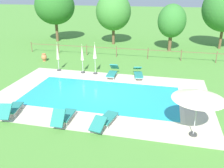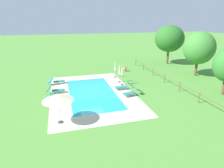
{
  "view_description": "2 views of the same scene",
  "coord_description": "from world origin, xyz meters",
  "px_view_note": "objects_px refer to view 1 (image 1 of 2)",
  "views": [
    {
      "loc": [
        3.71,
        -13.1,
        6.16
      ],
      "look_at": [
        0.57,
        0.5,
        0.6
      ],
      "focal_mm": 38.53,
      "sensor_mm": 36.0,
      "label": 1
    },
    {
      "loc": [
        18.02,
        -2.87,
        7.33
      ],
      "look_at": [
        0.24,
        2.08,
        0.87
      ],
      "focal_mm": 30.08,
      "sensor_mm": 36.0,
      "label": 2
    }
  ],
  "objects_px": {
    "sun_lounger_north_end": "(11,109)",
    "tree_far_west": "(172,21)",
    "patio_umbrella_closed_row_west": "(82,55)",
    "terracotta_urn_near_fence": "(44,57)",
    "patio_umbrella_open_foreground": "(199,95)",
    "tree_west_mid": "(113,12)",
    "sun_lounger_north_near_steps": "(138,73)",
    "patio_umbrella_closed_row_mid_west": "(58,54)",
    "sun_lounger_north_mid": "(105,119)",
    "sun_lounger_north_far": "(113,72)",
    "tree_east_mid": "(55,6)",
    "sun_lounger_south_near_corner": "(64,116)",
    "patio_umbrella_closed_row_centre": "(95,53)"
  },
  "relations": [
    {
      "from": "patio_umbrella_closed_row_mid_west",
      "to": "tree_west_mid",
      "type": "relative_size",
      "value": 0.39
    },
    {
      "from": "sun_lounger_south_near_corner",
      "to": "patio_umbrella_closed_row_centre",
      "type": "xyz_separation_m",
      "value": [
        -0.64,
        7.4,
        1.27
      ]
    },
    {
      "from": "sun_lounger_north_far",
      "to": "sun_lounger_north_end",
      "type": "height_order",
      "value": "sun_lounger_north_end"
    },
    {
      "from": "sun_lounger_north_near_steps",
      "to": "patio_umbrella_closed_row_west",
      "type": "distance_m",
      "value": 4.48
    },
    {
      "from": "tree_east_mid",
      "to": "sun_lounger_north_far",
      "type": "bearing_deg",
      "value": -49.21
    },
    {
      "from": "sun_lounger_north_near_steps",
      "to": "sun_lounger_north_far",
      "type": "distance_m",
      "value": 1.91
    },
    {
      "from": "sun_lounger_north_far",
      "to": "sun_lounger_south_near_corner",
      "type": "distance_m",
      "value": 7.15
    },
    {
      "from": "patio_umbrella_closed_row_centre",
      "to": "tree_west_mid",
      "type": "height_order",
      "value": "tree_west_mid"
    },
    {
      "from": "sun_lounger_north_far",
      "to": "tree_far_west",
      "type": "bearing_deg",
      "value": 66.28
    },
    {
      "from": "sun_lounger_north_mid",
      "to": "patio_umbrella_open_foreground",
      "type": "bearing_deg",
      "value": 2.13
    },
    {
      "from": "patio_umbrella_closed_row_west",
      "to": "patio_umbrella_closed_row_mid_west",
      "type": "relative_size",
      "value": 1.0
    },
    {
      "from": "sun_lounger_north_far",
      "to": "sun_lounger_north_mid",
      "type": "bearing_deg",
      "value": -80.01
    },
    {
      "from": "patio_umbrella_closed_row_west",
      "to": "terracotta_urn_near_fence",
      "type": "relative_size",
      "value": 3.26
    },
    {
      "from": "patio_umbrella_closed_row_west",
      "to": "tree_west_mid",
      "type": "bearing_deg",
      "value": 89.99
    },
    {
      "from": "tree_west_mid",
      "to": "tree_east_mid",
      "type": "distance_m",
      "value": 7.2
    },
    {
      "from": "sun_lounger_north_far",
      "to": "tree_east_mid",
      "type": "xyz_separation_m",
      "value": [
        -9.63,
        11.16,
        3.83
      ]
    },
    {
      "from": "sun_lounger_north_end",
      "to": "patio_umbrella_closed_row_west",
      "type": "distance_m",
      "value": 7.5
    },
    {
      "from": "sun_lounger_north_near_steps",
      "to": "patio_umbrella_closed_row_mid_west",
      "type": "height_order",
      "value": "patio_umbrella_closed_row_mid_west"
    },
    {
      "from": "sun_lounger_north_near_steps",
      "to": "tree_far_west",
      "type": "bearing_deg",
      "value": 76.41
    },
    {
      "from": "sun_lounger_north_far",
      "to": "tree_east_mid",
      "type": "distance_m",
      "value": 15.24
    },
    {
      "from": "sun_lounger_north_end",
      "to": "patio_umbrella_open_foreground",
      "type": "distance_m",
      "value": 9.2
    },
    {
      "from": "sun_lounger_north_end",
      "to": "sun_lounger_north_mid",
      "type": "bearing_deg",
      "value": 1.02
    },
    {
      "from": "sun_lounger_north_near_steps",
      "to": "patio_umbrella_open_foreground",
      "type": "distance_m",
      "value": 7.93
    },
    {
      "from": "sun_lounger_north_far",
      "to": "patio_umbrella_closed_row_centre",
      "type": "xyz_separation_m",
      "value": [
        -1.44,
        0.3,
        1.3
      ]
    },
    {
      "from": "sun_lounger_north_far",
      "to": "patio_umbrella_open_foreground",
      "type": "distance_m",
      "value": 8.72
    },
    {
      "from": "patio_umbrella_closed_row_west",
      "to": "terracotta_urn_near_fence",
      "type": "bearing_deg",
      "value": 152.86
    },
    {
      "from": "patio_umbrella_open_foreground",
      "to": "terracotta_urn_near_fence",
      "type": "bearing_deg",
      "value": 142.56
    },
    {
      "from": "sun_lounger_north_end",
      "to": "tree_far_west",
      "type": "relative_size",
      "value": 0.43
    },
    {
      "from": "sun_lounger_north_mid",
      "to": "tree_west_mid",
      "type": "xyz_separation_m",
      "value": [
        -3.67,
        18.03,
        3.34
      ]
    },
    {
      "from": "terracotta_urn_near_fence",
      "to": "tree_west_mid",
      "type": "bearing_deg",
      "value": 61.91
    },
    {
      "from": "sun_lounger_north_end",
      "to": "tree_far_west",
      "type": "xyz_separation_m",
      "value": [
        7.85,
        16.27,
        2.69
      ]
    },
    {
      "from": "tree_far_west",
      "to": "tree_west_mid",
      "type": "distance_m",
      "value": 6.82
    },
    {
      "from": "patio_umbrella_open_foreground",
      "to": "patio_umbrella_closed_row_west",
      "type": "xyz_separation_m",
      "value": [
        -7.73,
        7.06,
        -0.56
      ]
    },
    {
      "from": "sun_lounger_south_near_corner",
      "to": "sun_lounger_north_end",
      "type": "bearing_deg",
      "value": 177.81
    },
    {
      "from": "sun_lounger_north_far",
      "to": "sun_lounger_north_end",
      "type": "bearing_deg",
      "value": -118.38
    },
    {
      "from": "sun_lounger_north_mid",
      "to": "sun_lounger_north_far",
      "type": "relative_size",
      "value": 1.07
    },
    {
      "from": "sun_lounger_north_mid",
      "to": "tree_east_mid",
      "type": "relative_size",
      "value": 0.34
    },
    {
      "from": "sun_lounger_north_end",
      "to": "patio_umbrella_closed_row_west",
      "type": "xyz_separation_m",
      "value": [
        1.32,
        7.3,
        1.07
      ]
    },
    {
      "from": "sun_lounger_north_end",
      "to": "tree_far_west",
      "type": "distance_m",
      "value": 18.27
    },
    {
      "from": "patio_umbrella_closed_row_mid_west",
      "to": "patio_umbrella_closed_row_centre",
      "type": "xyz_separation_m",
      "value": [
        3.09,
        -0.1,
        0.28
      ]
    },
    {
      "from": "patio_umbrella_open_foreground",
      "to": "patio_umbrella_closed_row_mid_west",
      "type": "height_order",
      "value": "patio_umbrella_open_foreground"
    },
    {
      "from": "patio_umbrella_closed_row_centre",
      "to": "tree_east_mid",
      "type": "xyz_separation_m",
      "value": [
        -8.2,
        10.86,
        2.53
      ]
    },
    {
      "from": "sun_lounger_north_far",
      "to": "tree_far_west",
      "type": "relative_size",
      "value": 0.42
    },
    {
      "from": "sun_lounger_north_near_steps",
      "to": "sun_lounger_south_near_corner",
      "type": "distance_m",
      "value": 7.81
    },
    {
      "from": "sun_lounger_north_far",
      "to": "terracotta_urn_near_fence",
      "type": "height_order",
      "value": "sun_lounger_north_far"
    },
    {
      "from": "sun_lounger_south_near_corner",
      "to": "patio_umbrella_closed_row_west",
      "type": "xyz_separation_m",
      "value": [
        -1.65,
        7.42,
        1.05
      ]
    },
    {
      "from": "tree_west_mid",
      "to": "tree_east_mid",
      "type": "bearing_deg",
      "value": 179.75
    },
    {
      "from": "patio_umbrella_open_foreground",
      "to": "tree_west_mid",
      "type": "height_order",
      "value": "tree_west_mid"
    },
    {
      "from": "sun_lounger_south_near_corner",
      "to": "tree_far_west",
      "type": "xyz_separation_m",
      "value": [
        4.88,
        16.39,
        2.67
      ]
    },
    {
      "from": "patio_umbrella_closed_row_mid_west",
      "to": "sun_lounger_north_end",
      "type": "bearing_deg",
      "value": -84.22
    }
  ]
}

